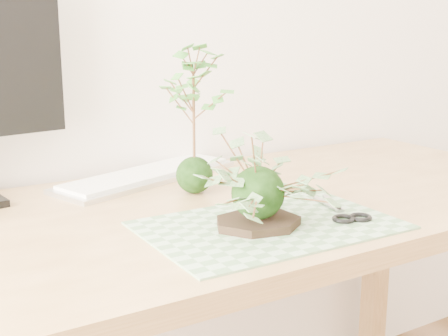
{
  "coord_description": "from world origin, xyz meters",
  "views": [
    {
      "loc": [
        -0.58,
        0.2,
        1.11
      ],
      "look_at": [
        0.0,
        1.14,
        0.84
      ],
      "focal_mm": 50.0,
      "sensor_mm": 36.0,
      "label": 1
    }
  ],
  "objects_px": {
    "ivy_kokedama": "(258,168)",
    "maple_kokedama": "(193,85)",
    "desk": "(227,244)",
    "keyboard": "(147,175)"
  },
  "relations": [
    {
      "from": "ivy_kokedama",
      "to": "maple_kokedama",
      "type": "bearing_deg",
      "value": 85.97
    },
    {
      "from": "ivy_kokedama",
      "to": "maple_kokedama",
      "type": "xyz_separation_m",
      "value": [
        0.02,
        0.27,
        0.12
      ]
    },
    {
      "from": "desk",
      "to": "maple_kokedama",
      "type": "xyz_separation_m",
      "value": [
        -0.02,
        0.1,
        0.32
      ]
    },
    {
      "from": "desk",
      "to": "keyboard",
      "type": "distance_m",
      "value": 0.29
    },
    {
      "from": "desk",
      "to": "maple_kokedama",
      "type": "relative_size",
      "value": 4.82
    },
    {
      "from": "maple_kokedama",
      "to": "keyboard",
      "type": "distance_m",
      "value": 0.28
    },
    {
      "from": "desk",
      "to": "keyboard",
      "type": "bearing_deg",
      "value": 101.61
    },
    {
      "from": "ivy_kokedama",
      "to": "keyboard",
      "type": "bearing_deg",
      "value": 92.15
    },
    {
      "from": "keyboard",
      "to": "maple_kokedama",
      "type": "bearing_deg",
      "value": -96.19
    },
    {
      "from": "maple_kokedama",
      "to": "keyboard",
      "type": "relative_size",
      "value": 0.67
    }
  ]
}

